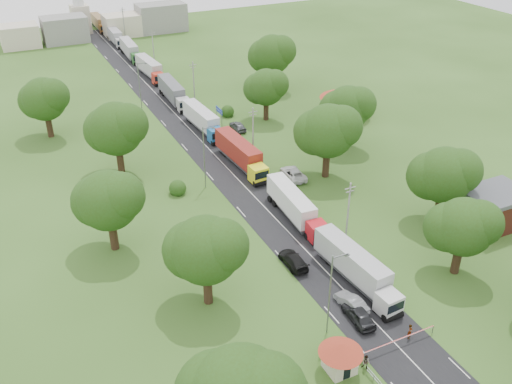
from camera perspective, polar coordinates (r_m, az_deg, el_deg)
ground at (r=78.48m, az=2.73°, el=-3.48°), size 260.00×260.00×0.00m
road at (r=94.08m, az=-3.05°, el=2.55°), size 8.00×200.00×0.04m
boom_barrier at (r=61.30m, az=13.08°, el=-14.62°), size 9.22×0.35×1.18m
guard_booth at (r=57.69m, az=8.46°, el=-15.73°), size 4.40×4.40×3.45m
info_sign at (r=107.26m, az=-3.71°, el=7.84°), size 0.12×3.10×4.10m
pole_1 at (r=73.52m, az=9.19°, el=-2.05°), size 1.60×0.24×9.00m
pole_2 at (r=94.90m, az=-0.30°, el=5.99°), size 1.60×0.24×9.00m
pole_3 at (r=119.06m, az=-6.24°, el=10.86°), size 1.60×0.24×9.00m
pole_4 at (r=144.61m, az=-10.23°, el=13.99°), size 1.60×0.24×9.00m
pole_5 at (r=170.93m, az=-13.08°, el=16.13°), size 1.60×0.24×9.00m
lamp_0 at (r=59.21m, az=7.53°, el=-9.78°), size 2.03×0.22×10.00m
lamp_1 at (r=85.69m, az=-5.12°, el=3.75°), size 2.03×0.22×10.00m
lamp_2 at (r=116.74m, az=-11.51°, el=10.50°), size 2.03×0.22×10.00m
tree_2 at (r=70.68m, az=19.98°, el=-3.24°), size 8.00×8.00×10.10m
tree_3 at (r=80.17m, az=18.28°, el=1.67°), size 8.80×8.80×11.07m
tree_4 at (r=88.38m, az=7.17°, el=6.12°), size 9.60×9.60×12.05m
tree_5 at (r=99.44m, az=9.12°, el=8.33°), size 8.80×8.80×11.07m
tree_6 at (r=109.91m, az=0.99°, el=10.46°), size 8.00×8.00×10.10m
tree_7 at (r=126.17m, az=1.59°, el=13.62°), size 9.60×9.60×12.05m
tree_10 at (r=61.83m, az=-5.11°, el=-5.72°), size 8.80×8.80×11.07m
tree_11 at (r=72.69m, az=-14.60°, el=-0.76°), size 8.80×8.80×11.07m
tree_12 at (r=91.08m, az=-13.84°, el=6.20°), size 9.60×9.60×12.05m
tree_13 at (r=108.84m, az=-20.45°, el=8.72°), size 8.80×8.80×11.07m
house_brick at (r=83.93m, az=22.69°, el=-1.49°), size 8.60×6.60×5.20m
house_cream at (r=114.08m, az=9.01°, el=9.25°), size 10.08×10.08×5.80m
distant_town at (r=174.99m, az=-15.03°, el=15.80°), size 52.00×8.00×8.00m
church at (r=181.47m, az=-17.18°, el=16.61°), size 5.00×5.00×12.30m
truck_0 at (r=68.39m, az=10.00°, el=-7.44°), size 3.30×14.66×4.05m
truck_1 at (r=79.22m, az=3.86°, el=-1.38°), size 3.17×14.25×3.93m
truck_2 at (r=93.20m, az=-1.53°, el=3.84°), size 3.18×15.21×4.20m
truck_3 at (r=106.92m, az=-5.34°, el=7.19°), size 3.04×14.42×3.98m
truck_4 at (r=121.62m, az=-8.30°, el=9.88°), size 2.93×14.75×4.08m
truck_5 at (r=137.90m, az=-10.55°, el=12.07°), size 3.23×14.39×3.97m
truck_6 at (r=153.84m, az=-12.48°, el=13.72°), size 2.96×14.41×3.98m
truck_7 at (r=168.67m, az=-13.93°, el=14.92°), size 2.67×13.79×3.82m
truck_8 at (r=185.46m, az=-15.42°, el=16.04°), size 2.41×13.80×3.83m
car_lane_front at (r=64.05m, az=10.23°, el=-11.99°), size 2.34×5.04×1.67m
car_lane_mid at (r=65.57m, az=9.52°, el=-10.86°), size 2.11×4.68×1.49m
car_lane_rear at (r=70.98m, az=3.75°, el=-6.81°), size 2.23×5.29×1.52m
car_verge_near at (r=90.16m, az=3.73°, el=1.84°), size 3.18×6.11×1.65m
car_verge_far at (r=107.14m, az=-1.83°, el=6.59°), size 1.93×4.73×1.61m
pedestrian_near at (r=63.22m, az=15.15°, el=-13.32°), size 0.77×0.72×1.76m
pedestrian_booth at (r=59.15m, az=10.93°, el=-16.41°), size 0.96×1.02×1.68m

